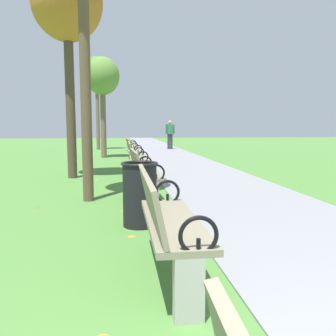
{
  "coord_description": "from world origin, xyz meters",
  "views": [
    {
      "loc": [
        -0.88,
        -0.15,
        1.29
      ],
      "look_at": [
        -0.05,
        6.03,
        0.55
      ],
      "focal_mm": 37.23,
      "sensor_mm": 36.0,
      "label": 1
    }
  ],
  "objects_px": {
    "park_bench_6": "(131,146)",
    "park_bench_3": "(144,173)",
    "park_bench_2": "(166,221)",
    "park_bench_4": "(136,158)",
    "tree_2": "(67,5)",
    "tree_3": "(102,78)",
    "pedestrian_walking": "(170,133)",
    "trash_bin": "(140,194)",
    "tree_4": "(97,72)",
    "park_bench_5": "(133,151)"
  },
  "relations": [
    {
      "from": "park_bench_5",
      "to": "tree_4",
      "type": "distance_m",
      "value": 9.31
    },
    {
      "from": "park_bench_3",
      "to": "tree_4",
      "type": "bearing_deg",
      "value": 96.8
    },
    {
      "from": "tree_3",
      "to": "pedestrian_walking",
      "type": "height_order",
      "value": "tree_3"
    },
    {
      "from": "park_bench_2",
      "to": "tree_3",
      "type": "bearing_deg",
      "value": 95.34
    },
    {
      "from": "park_bench_2",
      "to": "park_bench_4",
      "type": "distance_m",
      "value": 5.98
    },
    {
      "from": "park_bench_3",
      "to": "tree_3",
      "type": "distance_m",
      "value": 9.27
    },
    {
      "from": "tree_2",
      "to": "park_bench_3",
      "type": "bearing_deg",
      "value": -61.74
    },
    {
      "from": "tree_3",
      "to": "trash_bin",
      "type": "relative_size",
      "value": 4.9
    },
    {
      "from": "park_bench_3",
      "to": "tree_2",
      "type": "height_order",
      "value": "tree_2"
    },
    {
      "from": "tree_3",
      "to": "tree_4",
      "type": "relative_size",
      "value": 0.8
    },
    {
      "from": "tree_4",
      "to": "pedestrian_walking",
      "type": "relative_size",
      "value": 3.17
    },
    {
      "from": "park_bench_6",
      "to": "park_bench_3",
      "type": "bearing_deg",
      "value": -90.0
    },
    {
      "from": "tree_3",
      "to": "trash_bin",
      "type": "bearing_deg",
      "value": -84.67
    },
    {
      "from": "park_bench_6",
      "to": "pedestrian_walking",
      "type": "relative_size",
      "value": 0.99
    },
    {
      "from": "park_bench_3",
      "to": "tree_3",
      "type": "bearing_deg",
      "value": 97.2
    },
    {
      "from": "park_bench_4",
      "to": "trash_bin",
      "type": "bearing_deg",
      "value": -91.91
    },
    {
      "from": "tree_4",
      "to": "park_bench_5",
      "type": "bearing_deg",
      "value": -78.64
    },
    {
      "from": "park_bench_4",
      "to": "tree_4",
      "type": "distance_m",
      "value": 11.89
    },
    {
      "from": "tree_3",
      "to": "tree_2",
      "type": "bearing_deg",
      "value": -95.0
    },
    {
      "from": "tree_2",
      "to": "tree_4",
      "type": "xyz_separation_m",
      "value": [
        -0.06,
        11.04,
        0.1
      ]
    },
    {
      "from": "tree_4",
      "to": "park_bench_3",
      "type": "bearing_deg",
      "value": -83.2
    },
    {
      "from": "tree_2",
      "to": "pedestrian_walking",
      "type": "xyz_separation_m",
      "value": [
        3.99,
        10.72,
        -3.26
      ]
    },
    {
      "from": "tree_2",
      "to": "park_bench_2",
      "type": "bearing_deg",
      "value": -75.13
    },
    {
      "from": "tree_4",
      "to": "pedestrian_walking",
      "type": "height_order",
      "value": "tree_4"
    },
    {
      "from": "park_bench_6",
      "to": "pedestrian_walking",
      "type": "distance_m",
      "value": 5.7
    },
    {
      "from": "park_bench_3",
      "to": "tree_4",
      "type": "height_order",
      "value": "tree_4"
    },
    {
      "from": "park_bench_5",
      "to": "park_bench_6",
      "type": "relative_size",
      "value": 1.01
    },
    {
      "from": "tree_2",
      "to": "trash_bin",
      "type": "relative_size",
      "value": 6.19
    },
    {
      "from": "tree_2",
      "to": "tree_3",
      "type": "relative_size",
      "value": 1.26
    },
    {
      "from": "park_bench_3",
      "to": "park_bench_4",
      "type": "relative_size",
      "value": 1.01
    },
    {
      "from": "park_bench_3",
      "to": "park_bench_6",
      "type": "distance_m",
      "value": 8.57
    },
    {
      "from": "park_bench_6",
      "to": "pedestrian_walking",
      "type": "height_order",
      "value": "pedestrian_walking"
    },
    {
      "from": "park_bench_2",
      "to": "tree_2",
      "type": "bearing_deg",
      "value": 104.87
    },
    {
      "from": "tree_4",
      "to": "park_bench_6",
      "type": "bearing_deg",
      "value": -73.01
    },
    {
      "from": "park_bench_4",
      "to": "tree_4",
      "type": "xyz_separation_m",
      "value": [
        -1.67,
        11.14,
        3.8
      ]
    },
    {
      "from": "tree_2",
      "to": "pedestrian_walking",
      "type": "bearing_deg",
      "value": 69.61
    },
    {
      "from": "park_bench_3",
      "to": "tree_2",
      "type": "xyz_separation_m",
      "value": [
        -1.61,
        3.0,
        3.7
      ]
    },
    {
      "from": "pedestrian_walking",
      "to": "trash_bin",
      "type": "height_order",
      "value": "pedestrian_walking"
    },
    {
      "from": "pedestrian_walking",
      "to": "park_bench_5",
      "type": "bearing_deg",
      "value": -106.49
    },
    {
      "from": "park_bench_6",
      "to": "tree_3",
      "type": "bearing_deg",
      "value": 169.22
    },
    {
      "from": "park_bench_5",
      "to": "trash_bin",
      "type": "relative_size",
      "value": 1.92
    },
    {
      "from": "park_bench_5",
      "to": "park_bench_4",
      "type": "bearing_deg",
      "value": -90.0
    },
    {
      "from": "park_bench_4",
      "to": "tree_4",
      "type": "bearing_deg",
      "value": 98.54
    },
    {
      "from": "park_bench_2",
      "to": "pedestrian_walking",
      "type": "relative_size",
      "value": 0.99
    },
    {
      "from": "park_bench_2",
      "to": "park_bench_4",
      "type": "xyz_separation_m",
      "value": [
        0.0,
        5.98,
        0.0
      ]
    },
    {
      "from": "tree_2",
      "to": "park_bench_4",
      "type": "bearing_deg",
      "value": -3.6
    },
    {
      "from": "park_bench_4",
      "to": "pedestrian_walking",
      "type": "distance_m",
      "value": 11.09
    },
    {
      "from": "park_bench_6",
      "to": "tree_4",
      "type": "xyz_separation_m",
      "value": [
        -1.67,
        5.48,
        3.8
      ]
    },
    {
      "from": "park_bench_6",
      "to": "trash_bin",
      "type": "relative_size",
      "value": 1.91
    },
    {
      "from": "park_bench_5",
      "to": "park_bench_6",
      "type": "bearing_deg",
      "value": 90.0
    }
  ]
}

